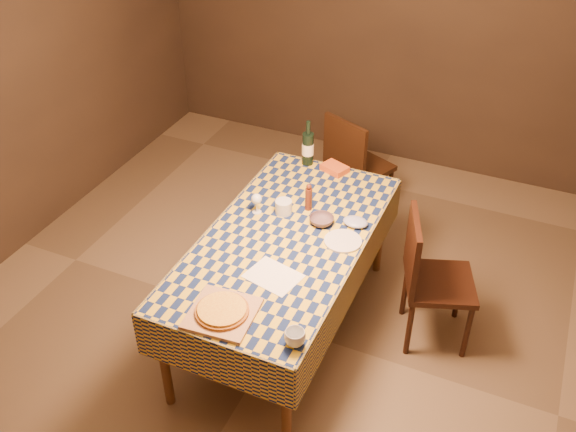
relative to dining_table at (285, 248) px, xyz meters
The scene contains 16 objects.
room 0.66m from the dining_table, ahead, with size 5.00×5.10×2.70m.
dining_table is the anchor object (origin of this frame).
cutting_board 0.74m from the dining_table, 92.34° to the right, with size 0.34×0.34×0.02m, color #AA794F.
pizza 0.74m from the dining_table, 92.34° to the right, with size 0.34×0.34×0.03m.
pepper_mill 0.38m from the dining_table, 87.17° to the left, with size 0.06×0.06×0.19m.
bowl 0.29m from the dining_table, 56.30° to the left, with size 0.15×0.15×0.05m, color #574149.
wine_glass 0.37m from the dining_table, 147.64° to the left, with size 0.07×0.07×0.14m.
wine_bottle 0.90m from the dining_table, 103.40° to the left, with size 0.09×0.09×0.33m.
deli_tub 0.29m from the dining_table, 115.57° to the left, with size 0.11×0.11×0.09m, color silver.
takeout_container 0.84m from the dining_table, 89.38° to the left, with size 0.18×0.12×0.04m, color #C54E19.
white_plate 0.36m from the dining_table, 17.34° to the left, with size 0.23×0.23×0.01m, color silver.
tumbler 0.87m from the dining_table, 62.53° to the right, with size 0.11×0.11×0.09m, color silver.
flour_patch 0.37m from the dining_table, 76.15° to the right, with size 0.29×0.22×0.00m, color white.
flour_bag 0.47m from the dining_table, 40.42° to the left, with size 0.16×0.12×0.05m, color #9FA5CB.
chair_far 1.39m from the dining_table, 90.93° to the left, with size 0.56×0.56×0.93m.
chair_right 0.91m from the dining_table, 20.79° to the left, with size 0.54×0.54×0.93m.
Camera 1 is at (1.26, -2.79, 3.16)m, focal length 40.00 mm.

